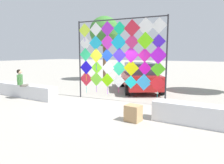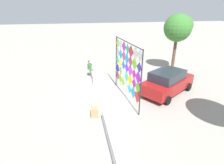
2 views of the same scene
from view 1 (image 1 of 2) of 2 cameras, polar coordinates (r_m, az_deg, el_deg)
The scene contains 8 objects.
ground at distance 9.02m, azimuth -2.81°, elevation -6.88°, with size 120.00×120.00×0.00m, color #9E998E.
plaza_ledge_left at distance 11.86m, azimuth -23.71°, elevation -2.23°, with size 4.39×0.63×0.69m, color silver.
plaza_ledge_right at distance 7.15m, azimuth 29.15°, elevation -9.05°, with size 4.39×0.63×0.69m, color silver.
kite_display_rack at distance 9.70m, azimuth 2.08°, elevation 8.14°, with size 4.54×0.48×3.97m.
seated_vendor at distance 11.24m, azimuth -24.13°, elevation 0.12°, with size 0.73×0.72×1.54m.
parked_car at distance 12.77m, azimuth 7.93°, elevation 1.52°, with size 4.06×4.84×1.75m.
cardboard_box_large at distance 7.05m, azimuth 6.04°, elevation -8.80°, with size 0.52×0.44×0.57m, color tan.
tree_palm_like at distance 17.47m, azimuth -1.95°, elevation 14.18°, with size 2.50×2.69×5.42m.
Camera 1 is at (4.73, -7.32, 2.32)m, focal length 32.18 mm.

